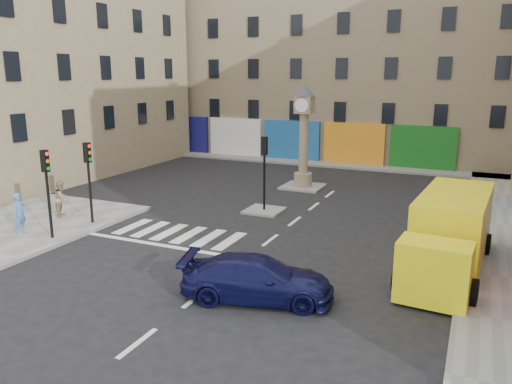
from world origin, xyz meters
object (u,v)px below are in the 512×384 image
Objects in this scene: pedestrian_blue at (20,213)px; yellow_van at (450,234)px; traffic_light_left_near at (47,180)px; clock_pillar at (304,130)px; traffic_light_island at (264,161)px; traffic_light_left_far at (88,170)px; navy_sedan at (257,279)px; pedestrian_tan at (62,199)px.

yellow_van is at bearing -85.20° from pedestrian_blue.
clock_pillar is at bearing 65.45° from traffic_light_left_near.
clock_pillar is at bearing -37.03° from pedestrian_blue.
traffic_light_island reaches higher than pedestrian_blue.
yellow_van is at bearing 12.99° from traffic_light_left_near.
traffic_light_left_far is 1.00× the size of traffic_light_island.
traffic_light_island is 10.04m from yellow_van.
traffic_light_left_far is at bearing -118.94° from clock_pillar.
traffic_light_left_near is 2.40m from traffic_light_left_far.
yellow_van is (8.99, -4.27, -1.27)m from traffic_light_island.
navy_sedan is 2.76× the size of pedestrian_tan.
pedestrian_tan is (-0.44, 2.80, -0.04)m from pedestrian_blue.
traffic_light_left_far is 2.17× the size of pedestrian_tan.
traffic_light_left_near is at bearing -90.00° from traffic_light_left_far.
pedestrian_blue reaches higher than pedestrian_tan.
traffic_light_island is at bearing 40.60° from traffic_light_left_far.
pedestrian_blue is (-1.62, -2.53, -1.58)m from traffic_light_left_far.
traffic_light_left_far is at bearing -139.40° from traffic_light_island.
traffic_light_island is 2.07× the size of pedestrian_blue.
traffic_light_island is 0.79× the size of navy_sedan.
pedestrian_blue reaches higher than navy_sedan.
clock_pillar is 13.83m from yellow_van.
traffic_light_left_far is at bearing -171.41° from yellow_van.
yellow_van is (15.29, 3.53, -1.30)m from traffic_light_left_near.
yellow_van is at bearing -48.78° from clock_pillar.
yellow_van is at bearing -116.06° from pedestrian_tan.
traffic_light_island is 11.31m from pedestrian_blue.
traffic_light_island is 0.61× the size of clock_pillar.
traffic_light_left_near is 2.17× the size of pedestrian_tan.
traffic_light_left_far is 2.64m from pedestrian_tan.
traffic_light_left_near is 3.75m from pedestrian_tan.
pedestrian_blue is (-11.70, 1.41, 0.36)m from navy_sedan.
clock_pillar is at bearing -65.82° from pedestrian_tan.
traffic_light_left_near reaches higher than navy_sedan.
traffic_light_island is 2.17× the size of pedestrian_tan.
traffic_light_left_near is at bearing -92.95° from pedestrian_blue.
traffic_light_left_far is at bearing 90.00° from traffic_light_left_near.
traffic_light_left_far is 3.39m from pedestrian_blue.
traffic_light_left_near is at bearing -162.64° from yellow_van.
yellow_van is (5.21, 5.06, 0.64)m from navy_sedan.
navy_sedan is at bearing -131.46° from yellow_van.
traffic_light_left_near is at bearing -171.21° from pedestrian_tan.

